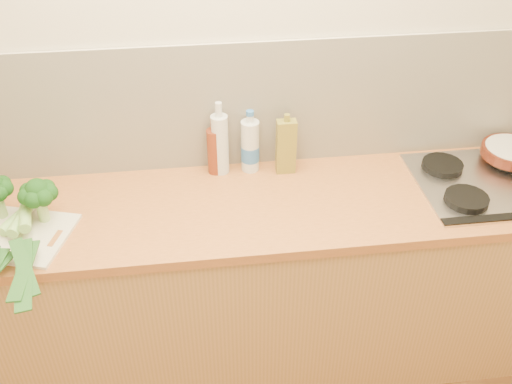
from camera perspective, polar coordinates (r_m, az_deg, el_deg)
room_shell at (r=2.34m, az=-2.40°, el=8.50°), size 3.50×3.50×3.50m
counter at (r=2.53m, az=-1.38°, el=-9.24°), size 3.20×0.62×0.90m
gas_hob at (r=2.51m, az=22.27°, el=0.96°), size 0.58×0.50×0.04m
chopping_board at (r=2.25m, az=-23.12°, el=-3.95°), size 0.47×0.40×0.01m
broccoli_right at (r=2.20m, az=-20.97°, el=-0.13°), size 0.14×0.14×0.18m
leek_front at (r=2.23m, az=-24.24°, el=-3.81°), size 0.34×0.61×0.04m
leek_mid at (r=2.18m, az=-23.17°, el=-3.78°), size 0.17×0.69×0.04m
leek_back at (r=2.14m, az=-22.12°, el=-3.79°), size 0.17×0.63×0.04m
oil_tin at (r=2.36m, az=3.01°, el=4.60°), size 0.08×0.05×0.27m
glass_bottle at (r=2.35m, az=-3.61°, el=4.87°), size 0.07×0.07×0.32m
amber_bottle at (r=2.36m, az=-4.14°, el=4.17°), size 0.06×0.06×0.25m
water_bottle at (r=2.37m, az=-0.59°, el=4.50°), size 0.08×0.08×0.26m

